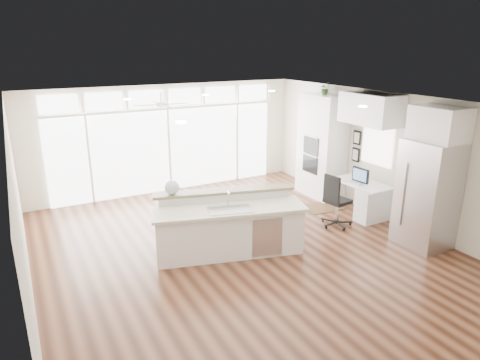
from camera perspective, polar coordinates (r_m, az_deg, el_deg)
floor at (r=7.97m, az=0.42°, el=-9.47°), size 7.00×8.00×0.02m
ceiling at (r=7.16m, az=0.47°, el=10.25°), size 7.00×8.00×0.02m
wall_back at (r=11.01m, az=-9.65°, el=5.47°), size 7.00×0.04×2.70m
wall_front at (r=4.66m, az=25.52°, el=-13.37°), size 7.00×0.04×2.70m
wall_left at (r=6.62m, az=-27.27°, el=-4.46°), size 0.04×8.00×2.70m
wall_right at (r=9.57m, az=19.17°, el=2.92°), size 0.04×8.00×2.70m
glass_wall at (r=11.02m, az=-9.47°, el=3.89°), size 5.80×0.06×2.08m
transom_row at (r=10.79m, az=-9.83°, el=10.77°), size 5.90×0.06×0.40m
desk_window at (r=9.70m, az=17.84°, el=4.45°), size 0.04×0.85×0.85m
ceiling_fan at (r=9.55m, az=-10.49°, el=10.48°), size 1.16×1.16×0.32m
recessed_lights at (r=7.33m, az=-0.30°, el=10.27°), size 3.40×3.00×0.02m
oven_cabinet at (r=10.64m, az=10.84°, el=4.44°), size 0.64×1.20×2.50m
desk_nook at (r=9.79m, az=15.85°, el=-2.41°), size 0.72×1.30×0.76m
upper_cabinets at (r=9.35m, az=17.04°, el=9.06°), size 0.64×1.30×0.64m
refrigerator at (r=8.55m, az=23.70°, el=-1.75°), size 0.76×0.90×2.00m
fridge_cabinet at (r=8.30m, az=25.06°, el=6.83°), size 0.64×0.90×0.60m
framed_photos at (r=10.16m, az=15.27°, el=4.37°), size 0.06×0.22×0.80m
kitchen_island at (r=7.65m, az=-1.44°, el=-6.15°), size 2.88×1.70×1.07m
rug at (r=10.16m, az=10.98°, el=-3.56°), size 0.92×0.69×0.01m
office_chair at (r=9.03m, az=12.89°, el=-2.66°), size 0.65×0.61×1.11m
fishbowl at (r=7.66m, az=-9.06°, el=-0.94°), size 0.30×0.30×0.27m
monitor at (r=9.57m, az=15.78°, el=0.65°), size 0.12×0.43×0.35m
keyboard at (r=9.50m, az=14.95°, el=-0.46°), size 0.18×0.35×0.02m
potted_plant at (r=10.43m, az=11.27°, el=11.73°), size 0.28×0.31×0.22m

